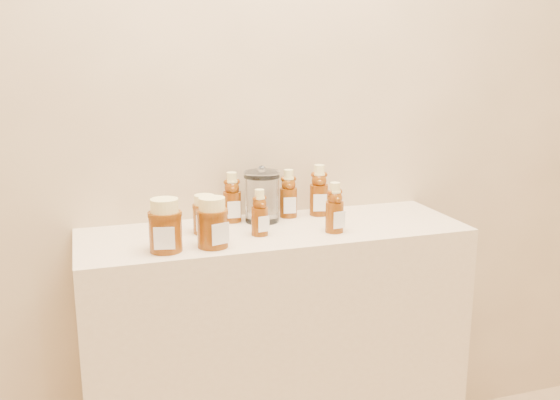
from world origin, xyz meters
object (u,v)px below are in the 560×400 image
object	(u,v)px
display_table	(275,361)
bear_bottle_back_left	(232,194)
bear_bottle_front_left	(260,209)
glass_canister	(262,194)
honey_jar_left	(165,225)

from	to	relation	value
display_table	bear_bottle_back_left	distance (m)	0.57
bear_bottle_back_left	bear_bottle_front_left	world-z (taller)	bear_bottle_back_left
glass_canister	honey_jar_left	bearing A→B (deg)	-147.82
bear_bottle_back_left	bear_bottle_front_left	bearing A→B (deg)	-73.42
bear_bottle_back_left	glass_canister	world-z (taller)	bear_bottle_back_left
honey_jar_left	glass_canister	distance (m)	0.40
display_table	glass_canister	xyz separation A→B (m)	(-0.01, 0.10, 0.54)
display_table	glass_canister	distance (m)	0.55
bear_bottle_back_left	bear_bottle_front_left	distance (m)	0.18
display_table	honey_jar_left	bearing A→B (deg)	-162.27
display_table	glass_canister	bearing A→B (deg)	96.70
honey_jar_left	bear_bottle_front_left	bearing A→B (deg)	25.53
honey_jar_left	glass_canister	xyz separation A→B (m)	(0.34, 0.21, 0.02)
display_table	bear_bottle_front_left	size ratio (longest dim) A/B	7.56
bear_bottle_front_left	glass_canister	xyz separation A→B (m)	(0.05, 0.15, 0.01)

